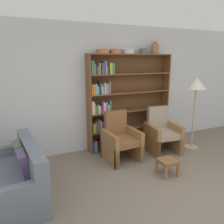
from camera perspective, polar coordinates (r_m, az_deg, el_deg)
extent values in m
plane|color=#7A6B5B|center=(3.55, 21.70, -22.08)|extent=(24.00, 24.00, 0.00)
cube|color=silver|center=(5.07, 1.74, 6.34)|extent=(12.00, 0.06, 2.75)
cube|color=brown|center=(4.65, -6.04, 1.75)|extent=(0.02, 0.30, 2.13)
cube|color=brown|center=(5.57, 13.53, 3.42)|extent=(0.02, 0.30, 2.13)
cube|color=brown|center=(4.95, 4.87, 14.78)|extent=(1.94, 0.30, 0.03)
cube|color=brown|center=(5.34, 4.41, -8.49)|extent=(1.94, 0.30, 0.03)
cube|color=brown|center=(5.16, 3.86, 2.98)|extent=(1.94, 0.01, 2.13)
cube|color=#334CB2|center=(4.90, -5.02, -8.97)|extent=(0.04, 0.17, 0.23)
cube|color=#669EB2|center=(4.91, -4.53, -8.83)|extent=(0.04, 0.17, 0.24)
cube|color=red|center=(4.92, -4.10, -8.77)|extent=(0.02, 0.16, 0.24)
cube|color=black|center=(4.95, -3.70, -9.08)|extent=(0.04, 0.17, 0.17)
cube|color=#7F6B4C|center=(4.94, -3.21, -8.67)|extent=(0.03, 0.15, 0.24)
cube|color=#4C756B|center=(4.97, -2.82, -8.89)|extent=(0.04, 0.17, 0.18)
cube|color=#7F6B4C|center=(4.98, -2.48, -8.65)|extent=(0.02, 0.18, 0.21)
cube|color=#4C756B|center=(4.97, -2.00, -8.69)|extent=(0.04, 0.13, 0.21)
cube|color=#669EB2|center=(4.99, -1.44, -8.80)|extent=(0.04, 0.12, 0.18)
cube|color=#388C47|center=(5.00, -1.02, -8.41)|extent=(0.02, 0.12, 0.24)
cube|color=#994C99|center=(5.01, -0.81, -8.33)|extent=(0.02, 0.14, 0.24)
cube|color=#7F6B4C|center=(5.04, -0.58, -8.22)|extent=(0.03, 0.18, 0.23)
cube|color=black|center=(5.07, -0.17, -8.47)|extent=(0.04, 0.19, 0.17)
cube|color=#669EB2|center=(5.06, 0.38, -8.26)|extent=(0.03, 0.14, 0.21)
cube|color=orange|center=(5.07, 0.71, -8.05)|extent=(0.02, 0.14, 0.24)
cube|color=gold|center=(5.11, 1.05, -8.24)|extent=(0.04, 0.17, 0.18)
cube|color=brown|center=(5.19, 4.50, -3.96)|extent=(1.94, 0.30, 0.03)
cube|color=#388C47|center=(4.75, -5.17, -4.35)|extent=(0.02, 0.15, 0.18)
cube|color=gold|center=(4.76, -4.84, -4.15)|extent=(0.03, 0.17, 0.20)
cube|color=#7F6B4C|center=(4.75, -4.29, -3.89)|extent=(0.03, 0.14, 0.25)
cube|color=#388C47|center=(4.79, -4.00, -3.71)|extent=(0.02, 0.19, 0.25)
cube|color=#994C99|center=(4.80, -3.65, -3.51)|extent=(0.04, 0.20, 0.28)
cube|color=white|center=(4.78, -3.01, -3.77)|extent=(0.04, 0.12, 0.24)
cube|color=#994C99|center=(4.82, -2.66, -3.83)|extent=(0.02, 0.17, 0.21)
cube|color=#994C99|center=(4.82, -2.23, -3.93)|extent=(0.02, 0.13, 0.20)
cube|color=#B2A899|center=(4.84, -1.93, -3.85)|extent=(0.04, 0.16, 0.19)
cube|color=black|center=(4.86, -1.50, -3.66)|extent=(0.03, 0.16, 0.22)
cube|color=gold|center=(4.88, -1.14, -3.48)|extent=(0.04, 0.20, 0.23)
cube|color=#B2A899|center=(4.89, -0.68, -3.73)|extent=(0.02, 0.16, 0.19)
cube|color=#4C756B|center=(4.91, -0.30, -3.66)|extent=(0.04, 0.17, 0.19)
cube|color=#669EB2|center=(4.92, 0.05, -3.41)|extent=(0.02, 0.18, 0.22)
cube|color=brown|center=(5.08, 4.58, 0.53)|extent=(1.94, 0.30, 0.02)
cube|color=white|center=(4.65, -5.27, 1.17)|extent=(0.04, 0.20, 0.27)
cube|color=orange|center=(4.66, -4.80, 0.95)|extent=(0.03, 0.19, 0.23)
cube|color=#388C47|center=(4.65, -4.31, 0.56)|extent=(0.03, 0.13, 0.17)
cube|color=#388C47|center=(4.66, -3.99, 0.88)|extent=(0.02, 0.15, 0.21)
cube|color=white|center=(4.68, -3.56, 0.69)|extent=(0.04, 0.15, 0.18)
cube|color=red|center=(4.71, -3.29, 0.73)|extent=(0.02, 0.19, 0.17)
cube|color=#994C99|center=(4.73, -3.04, 0.72)|extent=(0.02, 0.20, 0.16)
cube|color=#994C99|center=(4.69, -2.52, 1.25)|extent=(0.03, 0.13, 0.26)
cube|color=white|center=(4.73, -2.15, 1.21)|extent=(0.04, 0.17, 0.23)
cube|color=#994C99|center=(4.74, -1.58, 1.29)|extent=(0.04, 0.15, 0.24)
cube|color=white|center=(4.78, -1.23, 0.96)|extent=(0.03, 0.19, 0.17)
cube|color=#388C47|center=(4.76, -0.65, 1.48)|extent=(0.04, 0.14, 0.26)
cube|color=brown|center=(5.00, 4.67, 5.19)|extent=(1.94, 0.30, 0.02)
cube|color=orange|center=(4.57, -5.42, 5.90)|extent=(0.03, 0.19, 0.21)
cube|color=orange|center=(4.58, -4.86, 5.93)|extent=(0.04, 0.17, 0.22)
cube|color=#669EB2|center=(4.59, -4.34, 6.01)|extent=(0.04, 0.16, 0.22)
cube|color=#669EB2|center=(4.59, -3.80, 5.66)|extent=(0.03, 0.13, 0.17)
cube|color=black|center=(4.61, -3.42, 6.40)|extent=(0.04, 0.16, 0.28)
cube|color=white|center=(4.62, -2.91, 6.02)|extent=(0.02, 0.13, 0.22)
cube|color=#669EB2|center=(4.65, -2.66, 5.78)|extent=(0.03, 0.18, 0.17)
cube|color=#B2A899|center=(4.66, -2.07, 6.22)|extent=(0.04, 0.16, 0.24)
cube|color=#669EB2|center=(4.66, -1.48, 6.13)|extent=(0.04, 0.13, 0.22)
cube|color=#994C99|center=(4.69, -1.19, 6.09)|extent=(0.02, 0.16, 0.21)
cube|color=#7F6B4C|center=(4.70, -0.88, 6.46)|extent=(0.03, 0.16, 0.26)
cube|color=brown|center=(4.95, 4.77, 9.96)|extent=(1.94, 0.30, 0.02)
cube|color=#388C47|center=(4.53, -5.54, 11.48)|extent=(0.03, 0.17, 0.27)
cube|color=#4C756B|center=(4.53, -5.04, 11.49)|extent=(0.03, 0.14, 0.27)
cube|color=#994C99|center=(4.54, -4.64, 11.09)|extent=(0.03, 0.15, 0.21)
cube|color=black|center=(4.56, -4.35, 11.11)|extent=(0.02, 0.16, 0.21)
cube|color=#7F6B4C|center=(4.57, -4.04, 10.85)|extent=(0.02, 0.18, 0.16)
cube|color=#388C47|center=(4.56, -3.45, 11.24)|extent=(0.04, 0.13, 0.23)
cube|color=black|center=(4.58, -2.99, 11.15)|extent=(0.02, 0.13, 0.21)
cube|color=red|center=(4.62, -2.77, 11.28)|extent=(0.03, 0.19, 0.23)
cube|color=#334CB2|center=(4.61, -2.17, 11.48)|extent=(0.04, 0.15, 0.26)
cube|color=#B2A899|center=(4.65, -1.87, 11.50)|extent=(0.02, 0.19, 0.26)
cube|color=#388C47|center=(4.66, -1.55, 11.02)|extent=(0.03, 0.19, 0.18)
cube|color=black|center=(4.67, -1.12, 11.00)|extent=(0.03, 0.18, 0.17)
cube|color=gold|center=(4.65, -0.57, 11.32)|extent=(0.04, 0.12, 0.23)
cube|color=#B2A899|center=(4.67, -0.21, 11.31)|extent=(0.02, 0.13, 0.22)
cube|color=#388C47|center=(4.69, 0.20, 11.26)|extent=(0.04, 0.13, 0.21)
cylinder|color=#C67547|center=(4.67, -2.29, 15.54)|extent=(0.26, 0.26, 0.08)
torus|color=#C67547|center=(4.67, -2.30, 15.96)|extent=(0.29, 0.29, 0.02)
cylinder|color=#C67547|center=(4.78, 0.84, 15.53)|extent=(0.24, 0.24, 0.09)
torus|color=#C67547|center=(4.78, 0.84, 15.97)|extent=(0.26, 0.26, 0.02)
cylinder|color=silver|center=(4.92, 4.36, 15.50)|extent=(0.25, 0.25, 0.10)
torus|color=silver|center=(4.93, 4.37, 15.99)|extent=(0.27, 0.27, 0.02)
cylinder|color=slate|center=(5.11, 8.18, 15.42)|extent=(0.16, 0.16, 0.11)
torus|color=slate|center=(5.11, 8.20, 15.97)|extent=(0.18, 0.18, 0.02)
cylinder|color=#A36647|center=(5.28, 11.14, 15.81)|extent=(0.17, 0.17, 0.22)
cylinder|color=#A36647|center=(5.29, 11.21, 17.27)|extent=(0.10, 0.10, 0.05)
cube|color=slate|center=(3.68, -25.93, -17.29)|extent=(1.09, 1.58, 0.42)
cube|color=slate|center=(3.52, -20.41, -10.56)|extent=(0.33, 1.50, 0.41)
cube|color=slate|center=(3.06, -24.92, -22.22)|extent=(0.95, 0.22, 0.58)
cube|color=slate|center=(4.26, -26.84, -11.88)|extent=(0.95, 0.22, 0.58)
cube|color=#5B4C75|center=(3.34, -21.99, -12.55)|extent=(0.21, 0.38, 0.37)
cube|color=#4C6B4C|center=(3.70, -22.94, -10.01)|extent=(0.21, 0.38, 0.37)
cube|color=olive|center=(4.45, 7.79, -10.75)|extent=(0.07, 0.07, 0.38)
cube|color=olive|center=(4.17, 1.20, -12.33)|extent=(0.07, 0.07, 0.38)
cube|color=olive|center=(4.91, 3.68, -8.21)|extent=(0.07, 0.07, 0.38)
cube|color=olive|center=(4.67, -2.42, -9.41)|extent=(0.07, 0.07, 0.38)
cube|color=brown|center=(4.45, 2.58, -7.48)|extent=(0.51, 0.67, 0.12)
cube|color=brown|center=(4.59, 0.88, -2.91)|extent=(0.49, 0.15, 0.53)
cube|color=olive|center=(4.63, 5.61, -8.06)|extent=(0.12, 0.68, 0.62)
cube|color=olive|center=(4.37, -0.66, -9.35)|extent=(0.12, 0.68, 0.62)
cube|color=olive|center=(4.96, 17.68, -8.66)|extent=(0.08, 0.08, 0.38)
cube|color=olive|center=(4.67, 11.85, -9.70)|extent=(0.08, 0.08, 0.38)
cube|color=olive|center=(5.43, 14.00, -6.44)|extent=(0.08, 0.08, 0.38)
cube|color=olive|center=(5.17, 8.55, -7.22)|extent=(0.08, 0.08, 0.38)
cube|color=tan|center=(4.97, 13.15, -5.57)|extent=(0.55, 0.69, 0.12)
cube|color=tan|center=(5.11, 11.75, -1.46)|extent=(0.49, 0.18, 0.53)
cube|color=olive|center=(5.15, 15.79, -6.27)|extent=(0.16, 0.68, 0.62)
cube|color=olive|center=(4.87, 10.22, -7.09)|extent=(0.16, 0.68, 0.62)
cylinder|color=tan|center=(5.52, 19.92, -8.57)|extent=(0.32, 0.32, 0.02)
cylinder|color=tan|center=(5.31, 20.52, -1.62)|extent=(0.04, 0.04, 1.37)
cone|color=beige|center=(5.17, 21.26, 7.01)|extent=(0.43, 0.43, 0.24)
cube|color=olive|center=(4.16, 11.61, -13.89)|extent=(0.04, 0.04, 0.23)
cube|color=olive|center=(4.30, 14.53, -13.06)|extent=(0.04, 0.04, 0.23)
cube|color=olive|center=(3.98, 13.89, -15.38)|extent=(0.04, 0.04, 0.23)
cube|color=olive|center=(4.13, 16.86, -14.44)|extent=(0.04, 0.04, 0.23)
cube|color=brown|center=(4.07, 14.35, -12.36)|extent=(0.30, 0.30, 0.06)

